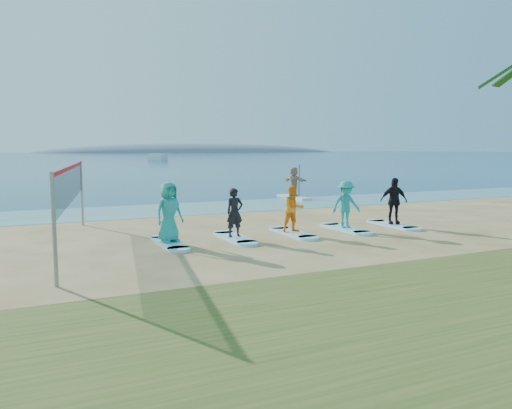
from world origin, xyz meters
name	(u,v)px	position (x,y,z in m)	size (l,w,h in m)	color
ground	(324,244)	(0.00, 0.00, 0.00)	(600.00, 600.00, 0.00)	tan
shallow_water	(211,207)	(0.00, 10.50, 0.01)	(600.00, 600.00, 0.00)	teal
ocean	(53,157)	(0.00, 160.00, 0.01)	(600.00, 600.00, 0.00)	navy
island_ridge	(198,152)	(95.00, 300.00, 0.00)	(220.00, 56.00, 18.00)	slate
volleyball_net	(71,185)	(-7.21, 2.71, 1.90)	(1.54, 8.97, 2.50)	gray
paddleboard	(294,197)	(6.13, 12.88, 0.06)	(0.70, 3.00, 0.12)	silver
paddleboarder	(294,182)	(6.13, 12.88, 0.99)	(1.62, 0.52, 1.75)	tan
boat_offshore_b	(158,160)	(20.76, 106.06, 0.00)	(2.12, 5.12, 1.58)	silver
surfboard_0	(170,243)	(-4.46, 1.88, 0.04)	(0.70, 2.20, 0.09)	#A4E0FF
student_0	(169,212)	(-4.46, 1.88, 1.02)	(0.91, 0.59, 1.87)	teal
surfboard_1	(235,238)	(-2.26, 1.88, 0.04)	(0.70, 2.20, 0.09)	#A4E0FF
student_1	(235,212)	(-2.26, 1.88, 0.89)	(0.58, 0.38, 1.60)	black
surfboard_2	(293,233)	(-0.06, 1.88, 0.04)	(0.70, 2.20, 0.09)	#A4E0FF
student_2	(293,209)	(-0.06, 1.88, 0.90)	(0.78, 0.61, 1.61)	orange
surfboard_3	(346,229)	(2.14, 1.88, 0.04)	(0.70, 2.20, 0.09)	#A4E0FF
student_3	(346,204)	(2.14, 1.88, 0.95)	(1.11, 0.64, 1.72)	teal
surfboard_4	(393,225)	(4.34, 1.88, 0.04)	(0.70, 2.20, 0.09)	#A4E0FF
student_4	(394,201)	(4.34, 1.88, 0.98)	(1.04, 0.43, 1.78)	black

